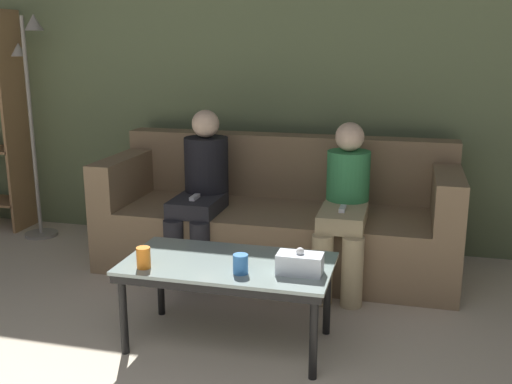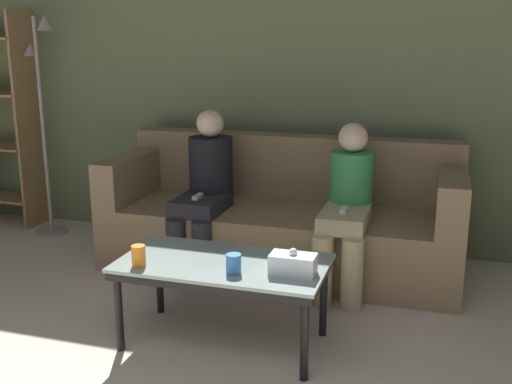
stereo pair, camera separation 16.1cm
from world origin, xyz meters
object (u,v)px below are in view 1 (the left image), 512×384
(couch, at_px, (278,220))
(seated_person_left_end, at_px, (201,187))
(cup_near_right, at_px, (241,264))
(coffee_table, at_px, (228,270))
(seated_person_mid_left, at_px, (345,203))
(standing_lamp, at_px, (32,104))
(tissue_box, at_px, (300,263))
(cup_near_left, at_px, (144,258))

(couch, bearing_deg, seated_person_left_end, -155.46)
(seated_person_left_end, bearing_deg, cup_near_right, -62.16)
(coffee_table, height_order, seated_person_mid_left, seated_person_mid_left)
(couch, distance_m, cup_near_right, 1.36)
(seated_person_left_end, relative_size, seated_person_mid_left, 1.05)
(cup_near_right, bearing_deg, standing_lamp, 144.68)
(couch, bearing_deg, standing_lamp, 175.84)
(tissue_box, relative_size, standing_lamp, 0.13)
(standing_lamp, bearing_deg, seated_person_mid_left, -9.30)
(cup_near_right, relative_size, seated_person_mid_left, 0.09)
(tissue_box, xyz_separation_m, seated_person_left_end, (-0.87, 1.05, 0.08))
(standing_lamp, bearing_deg, tissue_box, -30.79)
(cup_near_left, height_order, standing_lamp, standing_lamp)
(standing_lamp, relative_size, seated_person_mid_left, 1.67)
(cup_near_right, relative_size, standing_lamp, 0.06)
(coffee_table, bearing_deg, tissue_box, -9.63)
(cup_near_right, distance_m, tissue_box, 0.29)
(standing_lamp, xyz_separation_m, seated_person_left_end, (1.51, -0.37, -0.49))
(cup_near_left, xyz_separation_m, cup_near_right, (0.48, 0.05, -0.01))
(tissue_box, xyz_separation_m, seated_person_mid_left, (0.11, 1.01, 0.04))
(couch, xyz_separation_m, tissue_box, (0.38, -1.27, 0.18))
(couch, relative_size, tissue_box, 10.96)
(couch, height_order, tissue_box, couch)
(standing_lamp, bearing_deg, couch, -4.16)
(cup_near_right, distance_m, seated_person_mid_left, 1.15)
(couch, height_order, seated_person_mid_left, seated_person_mid_left)
(tissue_box, bearing_deg, cup_near_left, -171.07)
(cup_near_left, xyz_separation_m, standing_lamp, (-1.62, 1.54, 0.56))
(coffee_table, xyz_separation_m, standing_lamp, (-2.00, 1.35, 0.66))
(seated_person_mid_left, bearing_deg, coffee_table, -117.25)
(couch, xyz_separation_m, cup_near_right, (0.10, -1.34, 0.18))
(cup_near_left, xyz_separation_m, seated_person_mid_left, (0.87, 1.13, 0.04))
(couch, height_order, seated_person_left_end, seated_person_left_end)
(standing_lamp, bearing_deg, coffee_table, -34.10)
(couch, relative_size, cup_near_right, 25.02)
(couch, distance_m, coffee_table, 1.21)
(cup_near_left, bearing_deg, couch, 74.74)
(cup_near_left, distance_m, standing_lamp, 2.30)
(cup_near_right, xyz_separation_m, seated_person_mid_left, (0.38, 1.08, 0.05))
(cup_near_right, bearing_deg, coffee_table, 127.34)
(standing_lamp, bearing_deg, cup_near_left, -43.54)
(tissue_box, xyz_separation_m, standing_lamp, (-2.38, 1.42, 0.57))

